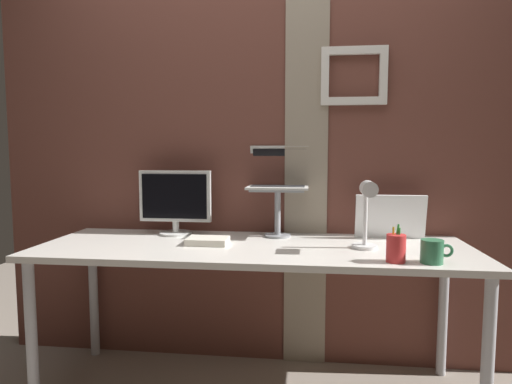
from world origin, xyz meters
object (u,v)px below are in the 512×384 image
laptop (279,176)px  whiteboard_panel (390,217)px  coffee_mug (433,251)px  monitor (175,200)px  desk_lamp (367,208)px  pen_cup (396,248)px

laptop → whiteboard_panel: size_ratio=0.90×
laptop → coffee_mug: 0.90m
monitor → desk_lamp: (0.98, -0.28, 0.01)m
coffee_mug → whiteboard_panel: bearing=98.9°
monitor → pen_cup: monitor is taller
pen_cup → whiteboard_panel: bearing=82.3°
desk_lamp → whiteboard_panel: bearing=61.9°
laptop → whiteboard_panel: bearing=-5.3°
monitor → coffee_mug: monitor is taller
pen_cup → coffee_mug: size_ratio=1.21×
monitor → laptop: bearing=7.5°
pen_cup → desk_lamp: bearing=115.7°
laptop → whiteboard_panel: 0.62m
coffee_mug → desk_lamp: bearing=140.9°
whiteboard_panel → pen_cup: size_ratio=2.28×
monitor → desk_lamp: monitor is taller
whiteboard_panel → monitor: bearing=-179.0°
whiteboard_panel → desk_lamp: (-0.16, -0.30, 0.08)m
laptop → coffee_mug: size_ratio=2.49×
whiteboard_panel → pen_cup: (-0.07, -0.49, -0.06)m
laptop → desk_lamp: size_ratio=1.00×
laptop → monitor: bearing=-172.5°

